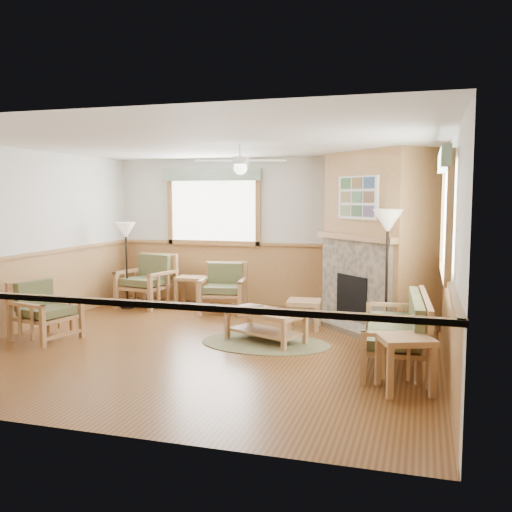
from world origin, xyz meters
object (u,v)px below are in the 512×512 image
(end_table_chairs, at_px, (190,291))
(footstool, at_px, (304,314))
(end_table_sofa, at_px, (405,364))
(floor_lamp_right, at_px, (387,274))
(sofa, at_px, (395,330))
(coffee_table, at_px, (266,326))
(armchair_back_right, at_px, (223,288))
(armchair_left, at_px, (46,311))
(armchair_back_left, at_px, (146,281))
(floor_lamp_left, at_px, (127,265))

(end_table_chairs, xyz_separation_m, footstool, (2.38, -1.20, -0.05))
(end_table_sofa, height_order, floor_lamp_right, floor_lamp_right)
(end_table_chairs, distance_m, footstool, 2.67)
(sofa, relative_size, coffee_table, 1.65)
(armchair_back_right, bearing_deg, end_table_chairs, 142.68)
(coffee_table, relative_size, floor_lamp_right, 0.60)
(armchair_left, height_order, end_table_chairs, armchair_left)
(sofa, height_order, end_table_chairs, sofa)
(end_table_chairs, relative_size, end_table_sofa, 0.93)
(armchair_back_left, height_order, floor_lamp_left, floor_lamp_left)
(sofa, relative_size, floor_lamp_right, 0.98)
(armchair_back_left, distance_m, armchair_left, 2.61)
(floor_lamp_right, bearing_deg, armchair_back_right, 158.86)
(armchair_back_left, bearing_deg, floor_lamp_right, -4.53)
(armchair_back_left, relative_size, floor_lamp_left, 0.61)
(armchair_back_right, relative_size, end_table_chairs, 1.57)
(floor_lamp_left, bearing_deg, end_table_sofa, -32.59)
(armchair_left, bearing_deg, floor_lamp_left, 15.15)
(armchair_left, distance_m, floor_lamp_left, 2.41)
(footstool, bearing_deg, coffee_table, -110.00)
(armchair_back_left, relative_size, armchair_left, 1.14)
(coffee_table, xyz_separation_m, end_table_chairs, (-2.03, 2.15, 0.05))
(armchair_back_right, height_order, floor_lamp_left, floor_lamp_left)
(armchair_back_left, distance_m, end_table_chairs, 0.83)
(coffee_table, distance_m, floor_lamp_right, 1.84)
(coffee_table, bearing_deg, armchair_back_left, 170.93)
(armchair_back_right, bearing_deg, floor_lamp_right, -30.52)
(armchair_back_left, distance_m, floor_lamp_right, 4.53)
(sofa, distance_m, floor_lamp_right, 1.32)
(floor_lamp_left, xyz_separation_m, floor_lamp_right, (4.61, -0.98, 0.14))
(end_table_sofa, xyz_separation_m, footstool, (-1.57, 2.49, -0.07))
(end_table_sofa, xyz_separation_m, floor_lamp_right, (-0.34, 2.19, 0.63))
(armchair_left, xyz_separation_m, end_table_sofa, (4.89, -0.78, -0.12))
(footstool, xyz_separation_m, floor_lamp_left, (-3.38, 0.67, 0.56))
(coffee_table, bearing_deg, sofa, 6.75)
(armchair_back_left, xyz_separation_m, floor_lamp_left, (-0.27, -0.22, 0.30))
(armchair_back_right, distance_m, end_table_sofa, 4.55)
(end_table_chairs, height_order, footstool, end_table_chairs)
(armchair_back_right, xyz_separation_m, end_table_sofa, (3.16, -3.28, -0.13))
(sofa, distance_m, coffee_table, 1.86)
(armchair_back_left, distance_m, armchair_back_right, 1.53)
(coffee_table, height_order, floor_lamp_right, floor_lamp_right)
(coffee_table, distance_m, floor_lamp_left, 3.49)
(armchair_left, height_order, coffee_table, armchair_left)
(armchair_back_left, height_order, armchair_back_right, armchair_back_left)
(footstool, bearing_deg, sofa, -46.90)
(floor_lamp_right, bearing_deg, end_table_sofa, -81.28)
(armchair_back_right, bearing_deg, sofa, -46.78)
(armchair_back_right, xyz_separation_m, armchair_left, (-1.73, -2.50, -0.01))
(armchair_back_left, xyz_separation_m, armchair_left, (-0.20, -2.60, -0.06))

